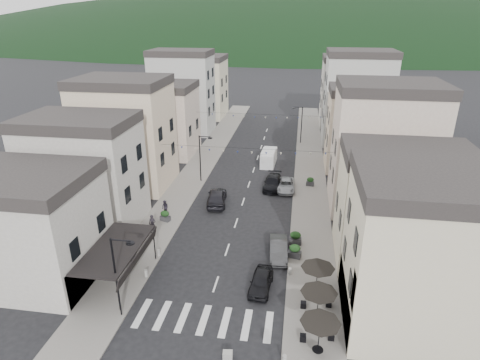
{
  "coord_description": "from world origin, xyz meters",
  "views": [
    {
      "loc": [
        5.78,
        -19.25,
        19.73
      ],
      "look_at": [
        -0.05,
        18.96,
        3.5
      ],
      "focal_mm": 30.0,
      "sensor_mm": 36.0,
      "label": 1
    }
  ],
  "objects_px": {
    "parked_car_e": "(217,197)",
    "pedestrian_a": "(152,224)",
    "delivery_van": "(269,157)",
    "parked_car_b": "(278,249)",
    "parked_car_c": "(286,185)",
    "parked_car_d": "(273,183)",
    "parked_car_a": "(261,281)",
    "pedestrian_b": "(165,208)"
  },
  "relations": [
    {
      "from": "parked_car_a",
      "to": "parked_car_d",
      "type": "relative_size",
      "value": 0.8
    },
    {
      "from": "parked_car_a",
      "to": "parked_car_e",
      "type": "xyz_separation_m",
      "value": [
        -6.36,
        14.03,
        0.19
      ]
    },
    {
      "from": "parked_car_a",
      "to": "parked_car_e",
      "type": "height_order",
      "value": "parked_car_e"
    },
    {
      "from": "parked_car_c",
      "to": "delivery_van",
      "type": "relative_size",
      "value": 0.95
    },
    {
      "from": "parked_car_c",
      "to": "parked_car_b",
      "type": "bearing_deg",
      "value": -91.82
    },
    {
      "from": "parked_car_e",
      "to": "parked_car_a",
      "type": "bearing_deg",
      "value": 107.09
    },
    {
      "from": "parked_car_b",
      "to": "parked_car_d",
      "type": "distance_m",
      "value": 14.73
    },
    {
      "from": "parked_car_a",
      "to": "pedestrian_a",
      "type": "distance_m",
      "value": 13.02
    },
    {
      "from": "parked_car_d",
      "to": "pedestrian_a",
      "type": "xyz_separation_m",
      "value": [
        -10.54,
        -12.59,
        0.34
      ]
    },
    {
      "from": "parked_car_c",
      "to": "pedestrian_a",
      "type": "relative_size",
      "value": 2.41
    },
    {
      "from": "parked_car_d",
      "to": "parked_car_e",
      "type": "height_order",
      "value": "parked_car_e"
    },
    {
      "from": "parked_car_e",
      "to": "pedestrian_a",
      "type": "height_order",
      "value": "pedestrian_a"
    },
    {
      "from": "parked_car_c",
      "to": "parked_car_e",
      "type": "height_order",
      "value": "parked_car_e"
    },
    {
      "from": "parked_car_a",
      "to": "parked_car_b",
      "type": "bearing_deg",
      "value": 81.7
    },
    {
      "from": "parked_car_c",
      "to": "pedestrian_a",
      "type": "distance_m",
      "value": 17.27
    },
    {
      "from": "parked_car_a",
      "to": "parked_car_c",
      "type": "xyz_separation_m",
      "value": [
        1.04,
        18.98,
        -0.04
      ]
    },
    {
      "from": "parked_car_c",
      "to": "parked_car_d",
      "type": "bearing_deg",
      "value": 166.16
    },
    {
      "from": "parked_car_a",
      "to": "parked_car_e",
      "type": "relative_size",
      "value": 0.78
    },
    {
      "from": "pedestrian_a",
      "to": "parked_car_e",
      "type": "bearing_deg",
      "value": 50.67
    },
    {
      "from": "parked_car_b",
      "to": "delivery_van",
      "type": "xyz_separation_m",
      "value": [
        -2.8,
        22.68,
        0.38
      ]
    },
    {
      "from": "delivery_van",
      "to": "pedestrian_a",
      "type": "bearing_deg",
      "value": -111.95
    },
    {
      "from": "delivery_van",
      "to": "pedestrian_a",
      "type": "xyz_separation_m",
      "value": [
        -9.37,
        -20.64,
        -0.04
      ]
    },
    {
      "from": "parked_car_a",
      "to": "pedestrian_b",
      "type": "xyz_separation_m",
      "value": [
        -11.16,
        10.53,
        0.25
      ]
    },
    {
      "from": "parked_car_a",
      "to": "parked_car_e",
      "type": "bearing_deg",
      "value": 118.57
    },
    {
      "from": "parked_car_c",
      "to": "parked_car_e",
      "type": "relative_size",
      "value": 0.9
    },
    {
      "from": "parked_car_b",
      "to": "pedestrian_a",
      "type": "distance_m",
      "value": 12.35
    },
    {
      "from": "delivery_van",
      "to": "pedestrian_b",
      "type": "height_order",
      "value": "delivery_van"
    },
    {
      "from": "parked_car_a",
      "to": "parked_car_c",
      "type": "height_order",
      "value": "parked_car_a"
    },
    {
      "from": "delivery_van",
      "to": "parked_car_b",
      "type": "bearing_deg",
      "value": -80.48
    },
    {
      "from": "pedestrian_a",
      "to": "parked_car_c",
      "type": "bearing_deg",
      "value": 39.05
    },
    {
      "from": "parked_car_d",
      "to": "parked_car_b",
      "type": "bearing_deg",
      "value": -81.44
    },
    {
      "from": "parked_car_e",
      "to": "pedestrian_b",
      "type": "xyz_separation_m",
      "value": [
        -4.79,
        -3.5,
        0.06
      ]
    },
    {
      "from": "parked_car_b",
      "to": "parked_car_c",
      "type": "distance_m",
      "value": 14.29
    },
    {
      "from": "parked_car_a",
      "to": "delivery_van",
      "type": "relative_size",
      "value": 0.83
    },
    {
      "from": "parked_car_c",
      "to": "pedestrian_a",
      "type": "xyz_separation_m",
      "value": [
        -12.17,
        -12.24,
        0.43
      ]
    },
    {
      "from": "parked_car_c",
      "to": "parked_car_d",
      "type": "relative_size",
      "value": 0.92
    },
    {
      "from": "pedestrian_a",
      "to": "pedestrian_b",
      "type": "bearing_deg",
      "value": 84.22
    },
    {
      "from": "parked_car_b",
      "to": "pedestrian_b",
      "type": "relative_size",
      "value": 2.7
    },
    {
      "from": "parked_car_a",
      "to": "parked_car_d",
      "type": "height_order",
      "value": "parked_car_d"
    },
    {
      "from": "parked_car_e",
      "to": "pedestrian_a",
      "type": "relative_size",
      "value": 2.69
    },
    {
      "from": "parked_car_b",
      "to": "parked_car_e",
      "type": "relative_size",
      "value": 0.85
    },
    {
      "from": "parked_car_b",
      "to": "parked_car_d",
      "type": "xyz_separation_m",
      "value": [
        -1.63,
        14.64,
        0.0
      ]
    }
  ]
}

